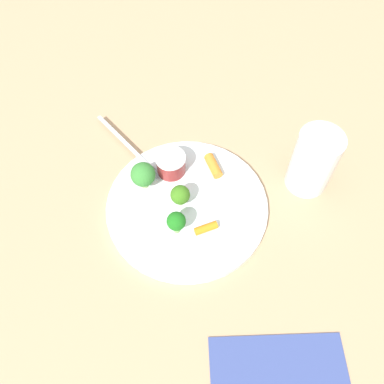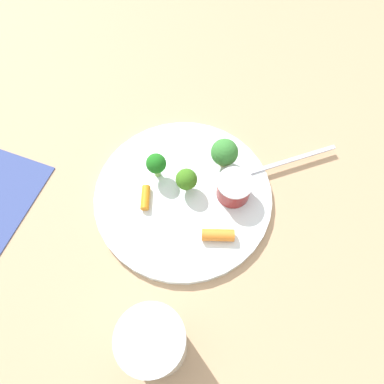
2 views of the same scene
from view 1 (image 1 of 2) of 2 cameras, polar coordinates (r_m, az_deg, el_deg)
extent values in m
plane|color=tan|center=(0.67, -0.70, -2.27)|extent=(2.40, 2.40, 0.00)
cylinder|color=white|center=(0.66, -0.70, -2.01)|extent=(0.26, 0.26, 0.01)
cylinder|color=maroon|center=(0.68, -3.01, 3.92)|extent=(0.05, 0.05, 0.03)
cylinder|color=silver|center=(0.67, -3.08, 4.84)|extent=(0.05, 0.05, 0.00)
cylinder|color=#94BC6C|center=(0.65, -1.66, -1.42)|extent=(0.01, 0.01, 0.02)
sphere|color=#3A731C|center=(0.64, -1.70, -0.52)|extent=(0.03, 0.03, 0.03)
cylinder|color=#7EBD5E|center=(0.63, -2.18, -5.08)|extent=(0.01, 0.01, 0.02)
sphere|color=#1B6C1B|center=(0.61, -2.24, -4.15)|extent=(0.03, 0.03, 0.03)
cylinder|color=#97B36F|center=(0.68, -6.74, 1.34)|extent=(0.01, 0.01, 0.02)
sphere|color=#367D32|center=(0.66, -6.95, 2.49)|extent=(0.04, 0.04, 0.04)
cylinder|color=orange|center=(0.63, 1.99, -5.13)|extent=(0.04, 0.03, 0.01)
cylinder|color=orange|center=(0.69, 3.03, 3.72)|extent=(0.04, 0.05, 0.02)
cube|color=#B6B9C7|center=(0.74, -9.62, 7.07)|extent=(0.12, 0.11, 0.00)
cube|color=#B6B9C7|center=(0.69, -4.77, 2.88)|extent=(0.02, 0.02, 0.00)
cube|color=#B6B9C7|center=(0.69, -4.99, 2.73)|extent=(0.02, 0.02, 0.00)
cube|color=#B6B9C7|center=(0.69, -5.21, 2.58)|extent=(0.02, 0.02, 0.00)
cube|color=#B6B9C7|center=(0.69, -5.43, 2.42)|extent=(0.02, 0.02, 0.00)
cylinder|color=silver|center=(0.68, 16.80, 4.17)|extent=(0.07, 0.07, 0.11)
cube|color=#384887|center=(0.59, 12.44, -24.92)|extent=(0.20, 0.15, 0.00)
camera|label=2|loc=(0.49, 33.60, 40.52)|focal=33.41mm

